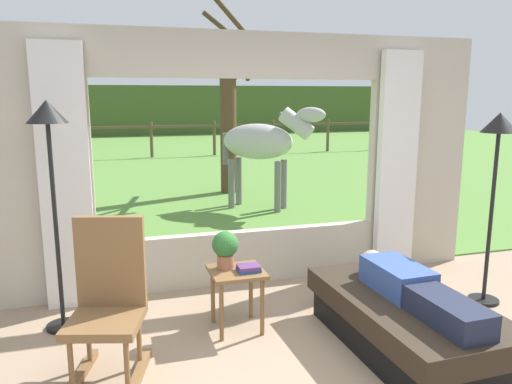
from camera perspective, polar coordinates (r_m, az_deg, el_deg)
back_wall_with_window at (r=5.05m, az=-1.49°, el=3.18°), size 5.20×0.12×2.55m
curtain_panel_left at (r=4.77m, az=-21.03°, el=1.37°), size 0.44×0.10×2.40m
curtain_panel_right at (r=5.62m, az=15.82°, el=3.04°), size 0.44×0.10×2.40m
outdoor_pasture_lawn at (r=15.91m, az=-11.77°, el=3.84°), size 36.00×21.68×0.02m
distant_hill_ridge at (r=25.62m, az=-13.82°, el=9.07°), size 36.00×2.00×2.40m
recliner_sofa at (r=4.13m, az=16.76°, el=-14.07°), size 0.95×1.72×0.42m
reclining_person at (r=3.98m, az=17.40°, el=-10.37°), size 0.36×1.43×0.22m
rocking_chair at (r=3.65m, az=-16.55°, el=-11.88°), size 0.63×0.78×1.12m
side_table at (r=4.20m, az=-2.22°, el=-10.12°), size 0.44×0.44×0.52m
potted_plant at (r=4.14m, az=-3.54°, el=-6.36°), size 0.22×0.22×0.32m
book_stack at (r=4.12m, az=-0.86°, el=-8.73°), size 0.19×0.15×0.05m
floor_lamp_left at (r=4.28m, az=-22.56°, el=4.80°), size 0.32×0.32×1.90m
floor_lamp_right at (r=5.00m, az=25.88°, el=4.24°), size 0.32×0.32×1.79m
horse at (r=8.40m, az=0.72°, el=5.68°), size 1.64×1.40×1.73m
pasture_tree at (r=9.85m, az=-3.04°, el=9.59°), size 1.32×1.49×3.71m
pasture_fence_line at (r=15.93m, az=-11.90°, el=6.50°), size 16.10×0.10×1.10m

